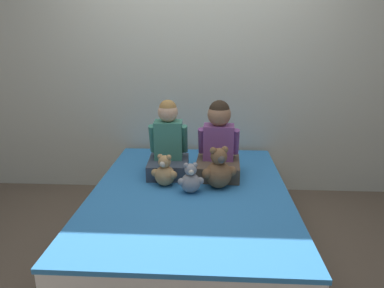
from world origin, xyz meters
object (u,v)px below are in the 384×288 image
at_px(child_on_right, 218,145).
at_px(teddy_bear_held_by_right_child, 219,170).
at_px(child_on_left, 168,145).
at_px(teddy_bear_held_by_left_child, 165,172).
at_px(teddy_bear_between_children, 191,180).
at_px(bed, 190,217).

bearing_deg(child_on_right, teddy_bear_held_by_right_child, -87.47).
xyz_separation_m(child_on_left, child_on_right, (0.41, 0.00, 0.01)).
bearing_deg(child_on_left, teddy_bear_held_by_left_child, -92.24).
xyz_separation_m(teddy_bear_held_by_left_child, teddy_bear_between_children, (0.21, -0.11, -0.01)).
relative_size(bed, child_on_right, 3.19).
relative_size(child_on_left, teddy_bear_held_by_right_child, 1.91).
distance_m(child_on_right, teddy_bear_held_by_right_child, 0.30).
xyz_separation_m(bed, teddy_bear_held_by_right_child, (0.21, 0.06, 0.36)).
bearing_deg(bed, teddy_bear_between_children, -81.77).
bearing_deg(bed, teddy_bear_held_by_left_child, 160.27).
relative_size(teddy_bear_held_by_left_child, teddy_bear_held_by_right_child, 0.78).
bearing_deg(teddy_bear_between_children, teddy_bear_held_by_right_child, 15.26).
distance_m(teddy_bear_held_by_left_child, teddy_bear_between_children, 0.23).
relative_size(child_on_right, teddy_bear_held_by_left_child, 2.47).
height_order(child_on_left, teddy_bear_between_children, child_on_left).
distance_m(child_on_right, teddy_bear_held_by_left_child, 0.51).
xyz_separation_m(bed, teddy_bear_held_by_left_child, (-0.20, 0.07, 0.33)).
bearing_deg(teddy_bear_held_by_right_child, teddy_bear_between_children, -171.78).
xyz_separation_m(child_on_left, teddy_bear_between_children, (0.21, -0.37, -0.14)).
relative_size(teddy_bear_held_by_left_child, teddy_bear_between_children, 1.09).
height_order(bed, teddy_bear_between_children, teddy_bear_between_children).
distance_m(child_on_left, teddy_bear_held_by_right_child, 0.51).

